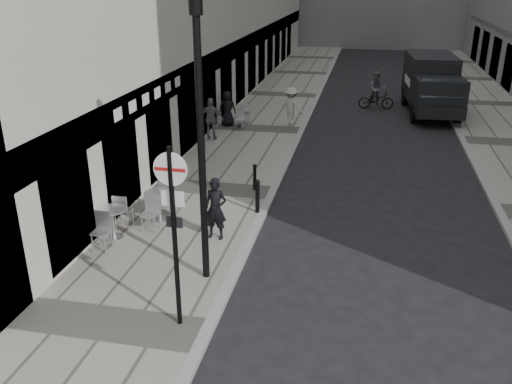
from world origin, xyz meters
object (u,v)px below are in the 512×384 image
at_px(panel_van, 432,82).
at_px(cyclist, 376,94).
at_px(walking_man, 216,209).
at_px(lamppost, 201,134).
at_px(sign_post, 173,216).

height_order(panel_van, cyclist, panel_van).
relative_size(walking_man, lamppost, 0.27).
bearing_deg(sign_post, lamppost, 90.82).
relative_size(walking_man, cyclist, 0.86).
height_order(lamppost, cyclist, lamppost).
relative_size(lamppost, panel_van, 1.00).
xyz_separation_m(sign_post, cyclist, (3.90, 20.52, -1.77)).
distance_m(sign_post, lamppost, 2.17).
xyz_separation_m(lamppost, panel_van, (6.59, 18.24, -1.98)).
bearing_deg(lamppost, walking_man, 98.74).
relative_size(walking_man, panel_van, 0.27).
height_order(sign_post, cyclist, sign_post).
distance_m(panel_van, cyclist, 2.84).
height_order(walking_man, panel_van, panel_van).
relative_size(sign_post, panel_van, 0.61).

